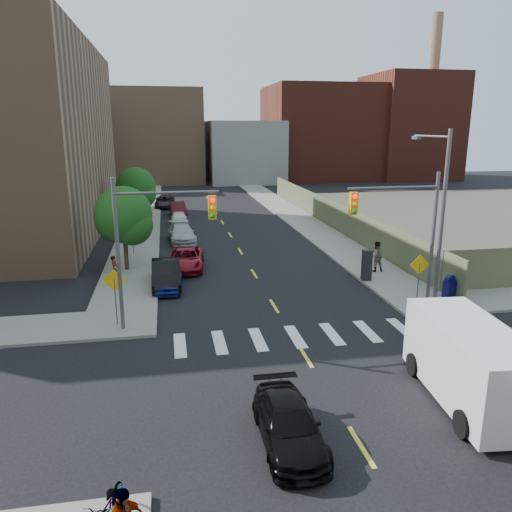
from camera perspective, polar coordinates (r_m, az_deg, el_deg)
name	(u,v)px	position (r m, az deg, el deg)	size (l,w,h in m)	color
ground	(320,380)	(19.11, 7.35, -13.92)	(160.00, 160.00, 0.00)	black
sidewalk_nw	(145,209)	(58.22, -12.58, 5.32)	(3.50, 73.00, 0.15)	gray
sidewalk_ne	(278,205)	(59.61, 2.54, 5.86)	(3.50, 73.00, 0.15)	gray
fence_north	(329,213)	(47.07, 8.39, 4.84)	(0.12, 44.00, 2.50)	#585F42
gravel_lot	(492,217)	(57.47, 25.41, 4.09)	(36.00, 42.00, 0.06)	#595447
bg_bldg_west	(58,147)	(87.63, -21.68, 11.55)	(14.00, 18.00, 12.00)	#592319
bg_bldg_midwest	(159,136)	(87.98, -10.99, 13.28)	(14.00, 16.00, 15.00)	#8C6B4C
bg_bldg_center	(243,151)	(87.08, -1.47, 11.87)	(12.00, 16.00, 10.00)	gray
bg_bldg_east	(319,133)	(92.11, 7.21, 13.78)	(18.00, 18.00, 16.00)	#592319
bg_bldg_fareast	(408,127)	(96.25, 17.01, 13.90)	(14.00, 16.00, 18.00)	#592319
smokestack	(431,98)	(98.24, 19.41, 16.65)	(1.80, 1.80, 28.00)	#8C6B4C
signal_nw	(152,233)	(22.44, -11.80, 2.56)	(4.59, 0.30, 7.00)	#59595E
signal_ne	(405,224)	(25.10, 16.69, 3.51)	(4.59, 0.30, 7.00)	#59595E
streetlight_ne	(439,206)	(26.83, 20.19, 5.41)	(0.25, 3.70, 9.00)	#59595E
warn_sign_nw	(115,287)	(23.69, -15.85, -3.40)	(1.06, 0.06, 2.83)	#59595E
warn_sign_ne	(419,270)	(26.66, 18.15, -1.58)	(1.06, 0.06, 2.83)	#59595E
warn_sign_midwest	(132,229)	(36.74, -13.97, 3.02)	(1.06, 0.06, 2.83)	#59595E
tree_west_near	(124,218)	(32.61, -14.89, 4.19)	(3.66, 3.64, 5.52)	#332114
tree_west_far	(136,190)	(47.42, -13.55, 7.38)	(3.66, 3.64, 5.52)	#332114
parked_car_blue	(169,280)	(28.90, -9.94, -2.69)	(1.44, 3.58, 1.22)	navy
parked_car_black	(166,274)	(29.55, -10.22, -2.01)	(1.62, 4.65, 1.53)	black
parked_car_red	(186,259)	(33.01, -8.00, -0.32)	(2.25, 4.89, 1.36)	maroon
parked_car_silver	(182,233)	(40.89, -8.49, 2.60)	(2.00, 4.92, 1.43)	#ADB1B5
parked_car_white	(179,218)	(47.86, -8.79, 4.26)	(1.55, 3.86, 1.32)	white
parked_car_maroon	(178,209)	(53.00, -8.96, 5.32)	(1.53, 4.39, 1.45)	#400C10
parked_car_grey	(165,202)	(58.89, -10.39, 6.11)	(2.22, 4.81, 1.34)	#222227
black_sedan	(289,424)	(15.47, 3.76, -18.63)	(1.71, 4.21, 1.22)	black
cargo_van	(468,360)	(18.67, 23.06, -10.86)	(2.95, 6.14, 2.72)	white
mailbox	(449,288)	(28.26, 21.22, -3.42)	(0.69, 0.60, 1.41)	#0E1055
payphone	(367,265)	(30.45, 12.54, -1.02)	(0.55, 0.45, 1.85)	black
pedestrian_west	(115,269)	(30.37, -15.84, -1.49)	(0.60, 0.39, 1.63)	gray
pedestrian_east	(376,256)	(32.43, 13.56, -0.05)	(0.94, 0.73, 1.94)	gray
bicycle	(108,510)	(13.09, -16.53, -26.07)	(0.69, 1.97, 1.03)	gray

